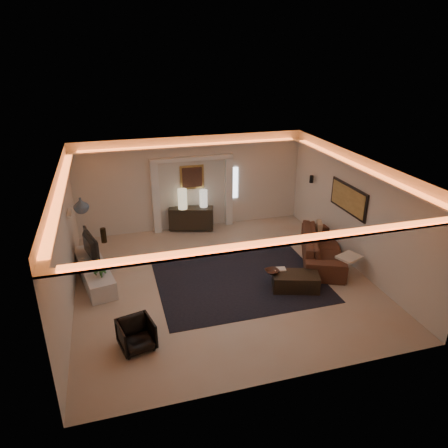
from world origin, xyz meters
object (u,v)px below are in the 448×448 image
object	(u,v)px
console	(191,218)
coffee_table	(295,281)
armchair	(136,335)
sofa	(322,248)

from	to	relation	value
console	coffee_table	bearing A→B (deg)	-51.58
coffee_table	armchair	world-z (taller)	armchair
console	sofa	size ratio (longest dim) A/B	0.53
sofa	coffee_table	size ratio (longest dim) A/B	2.39
sofa	armchair	size ratio (longest dim) A/B	3.96
console	armchair	world-z (taller)	console
armchair	sofa	bearing A→B (deg)	10.24
armchair	coffee_table	bearing A→B (deg)	2.64
coffee_table	armchair	distance (m)	3.96
sofa	armchair	world-z (taller)	sofa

